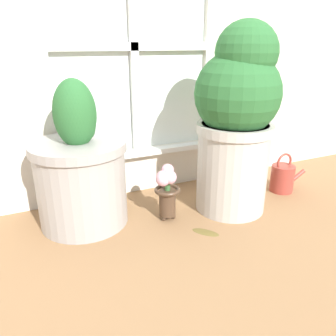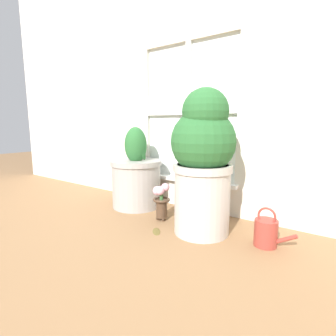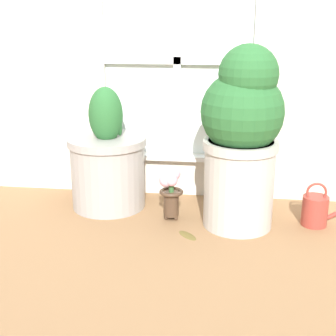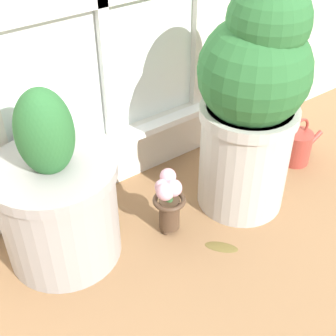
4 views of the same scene
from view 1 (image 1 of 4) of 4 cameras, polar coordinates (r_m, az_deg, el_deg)
ground_plane at (r=1.29m, az=2.55°, el=-12.14°), size 10.00×10.00×0.00m
potted_plant_left at (r=1.35m, az=-14.95°, el=-0.60°), size 0.37×0.37×0.59m
potted_plant_right at (r=1.40m, az=11.85°, el=8.52°), size 0.35×0.35×0.79m
flower_vase at (r=1.35m, az=-0.24°, el=-3.48°), size 0.11×0.11×0.24m
watering_can at (r=1.74m, az=19.33°, el=-1.57°), size 0.20×0.11×0.20m
fallen_leaf at (r=1.33m, az=6.44°, el=-10.85°), size 0.10×0.11×0.01m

